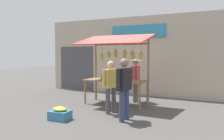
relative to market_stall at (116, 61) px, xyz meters
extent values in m
plane|color=#514F4C|center=(-0.02, 0.05, -1.56)|extent=(40.00, 40.00, 0.00)
cube|color=#B2A893|center=(-0.02, -2.15, 0.14)|extent=(9.00, 0.25, 3.40)
cube|color=teal|center=(-0.06, -2.00, 1.19)|extent=(2.40, 0.06, 0.56)
cube|color=#47474C|center=(3.14, -2.01, -0.46)|extent=(1.90, 0.04, 2.10)
cube|color=olive|center=(-0.02, 0.05, -0.70)|extent=(2.20, 0.90, 0.05)
cylinder|color=olive|center=(1.02, 0.44, -1.14)|extent=(0.06, 0.06, 0.83)
cylinder|color=olive|center=(-1.06, 0.44, -1.14)|extent=(0.06, 0.06, 0.83)
cylinder|color=olive|center=(1.02, -0.34, -1.14)|extent=(0.06, 0.06, 0.83)
cylinder|color=olive|center=(-1.06, -0.34, -1.14)|extent=(0.06, 0.06, 0.83)
cylinder|color=olive|center=(1.04, -0.35, -0.38)|extent=(0.07, 0.07, 2.35)
cylinder|color=olive|center=(-1.08, -0.35, -0.38)|extent=(0.07, 0.07, 2.35)
cylinder|color=olive|center=(-0.02, -0.35, 0.59)|extent=(2.12, 0.06, 0.06)
cube|color=#B72D28|center=(-0.02, 0.20, 0.74)|extent=(2.50, 1.46, 0.39)
cylinder|color=brown|center=(-0.83, -0.31, 0.48)|extent=(0.01, 0.01, 0.22)
ellipsoid|color=#B2CC4C|center=(-0.83, -0.31, 0.20)|extent=(0.16, 0.18, 0.34)
cylinder|color=brown|center=(-0.51, -0.32, 0.48)|extent=(0.01, 0.01, 0.23)
ellipsoid|color=gold|center=(-0.51, -0.32, 0.20)|extent=(0.19, 0.21, 0.31)
cylinder|color=brown|center=(-0.19, -0.36, 0.50)|extent=(0.01, 0.01, 0.18)
ellipsoid|color=#B2CC4C|center=(-0.19, -0.36, 0.23)|extent=(0.22, 0.20, 0.37)
cylinder|color=brown|center=(0.16, -0.30, 0.50)|extent=(0.01, 0.01, 0.19)
ellipsoid|color=gold|center=(0.16, -0.30, 0.24)|extent=(0.26, 0.26, 0.32)
cylinder|color=brown|center=(0.44, -0.30, 0.47)|extent=(0.01, 0.01, 0.24)
ellipsoid|color=#B2CC4C|center=(0.44, -0.30, 0.21)|extent=(0.20, 0.17, 0.28)
cylinder|color=brown|center=(0.77, -0.34, 0.44)|extent=(0.01, 0.01, 0.31)
ellipsoid|color=yellow|center=(0.77, -0.34, 0.11)|extent=(0.20, 0.22, 0.34)
sphere|color=#729E4C|center=(0.60, -0.08, -0.58)|extent=(0.20, 0.20, 0.20)
ellipsoid|color=gold|center=(-0.08, -0.24, -0.63)|extent=(0.20, 0.22, 0.10)
cylinder|color=#726656|center=(-0.46, -0.83, -1.16)|extent=(0.14, 0.14, 0.79)
cylinder|color=#726656|center=(-0.50, -0.57, -1.16)|extent=(0.14, 0.14, 0.79)
cube|color=#BF4C51|center=(-0.48, -0.70, -0.48)|extent=(0.28, 0.50, 0.56)
cylinder|color=#BF4C51|center=(-0.44, -1.00, -0.46)|extent=(0.09, 0.09, 0.52)
cylinder|color=#BF4C51|center=(-0.52, -0.40, -0.46)|extent=(0.09, 0.09, 0.52)
sphere|color=#A87A5B|center=(-0.48, -0.70, -0.06)|extent=(0.22, 0.22, 0.22)
cylinder|color=beige|center=(-0.48, -0.70, 0.00)|extent=(0.41, 0.41, 0.02)
cylinder|color=navy|center=(-1.08, 1.89, -1.14)|extent=(0.14, 0.14, 0.83)
cylinder|color=navy|center=(-1.10, 1.61, -1.14)|extent=(0.14, 0.14, 0.83)
cube|color=black|center=(-1.09, 1.75, -0.43)|extent=(0.25, 0.51, 0.59)
cylinder|color=black|center=(-1.07, 2.06, -0.41)|extent=(0.09, 0.09, 0.54)
cylinder|color=black|center=(-1.11, 1.44, -0.41)|extent=(0.09, 0.09, 0.54)
sphere|color=#8C664C|center=(-1.09, 1.75, 0.01)|extent=(0.23, 0.23, 0.23)
cylinder|color=#4C4C51|center=(-0.38, 1.34, -1.16)|extent=(0.14, 0.14, 0.79)
cylinder|color=#4C4C51|center=(-0.45, 1.09, -1.16)|extent=(0.14, 0.14, 0.79)
cube|color=gold|center=(-0.41, 1.21, -0.49)|extent=(0.34, 0.52, 0.56)
cylinder|color=gold|center=(-0.34, 1.50, -0.47)|extent=(0.09, 0.09, 0.51)
cylinder|color=gold|center=(-0.49, 0.93, -0.47)|extent=(0.09, 0.09, 0.51)
sphere|color=tan|center=(-0.41, 1.21, -0.08)|extent=(0.22, 0.22, 0.22)
cube|color=teal|center=(0.51, 2.47, -1.43)|extent=(0.57, 0.46, 0.25)
ellipsoid|color=yellow|center=(0.51, 2.47, -1.26)|extent=(0.41, 0.32, 0.12)
camera|label=1|loc=(-3.57, 7.39, 0.25)|focal=37.17mm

